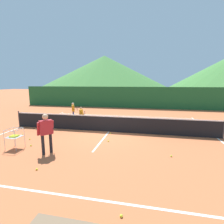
{
  "coord_description": "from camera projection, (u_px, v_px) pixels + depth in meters",
  "views": [
    {
      "loc": [
        2.23,
        -9.7,
        2.93
      ],
      "look_at": [
        0.15,
        0.18,
        1.19
      ],
      "focal_mm": 27.3,
      "sensor_mm": 36.0,
      "label": 1
    }
  ],
  "objects": [
    {
      "name": "tennis_ball_4",
      "position": [
        23.0,
        135.0,
        9.63
      ],
      "size": [
        0.07,
        0.07,
        0.07
      ],
      "primitive_type": "sphere",
      "color": "yellow",
      "rests_on": "ground"
    },
    {
      "name": "ground_plane",
      "position": [
        109.0,
        132.0,
        10.31
      ],
      "size": [
        120.0,
        120.0,
        0.0
      ],
      "primitive_type": "plane",
      "color": "#BC6038"
    },
    {
      "name": "line_sideline_west",
      "position": [
        23.0,
        126.0,
        11.51
      ],
      "size": [
        0.08,
        11.13,
        0.01
      ],
      "primitive_type": "cube",
      "color": "white",
      "rests_on": "ground"
    },
    {
      "name": "line_baseline_far",
      "position": [
        122.0,
        116.0,
        15.25
      ],
      "size": [
        11.93,
        0.08,
        0.01
      ],
      "primitive_type": "cube",
      "color": "white",
      "rests_on": "ground"
    },
    {
      "name": "windscreen_fence",
      "position": [
        128.0,
        97.0,
        19.83
      ],
      "size": [
        26.24,
        0.08,
        2.47
      ],
      "primitive_type": "cube",
      "color": "#1E5B2D",
      "rests_on": "ground"
    },
    {
      "name": "tennis_ball_3",
      "position": [
        110.0,
        133.0,
        9.84
      ],
      "size": [
        0.07,
        0.07,
        0.07
      ],
      "primitive_type": "sphere",
      "color": "yellow",
      "rests_on": "ground"
    },
    {
      "name": "ball_cart",
      "position": [
        14.0,
        136.0,
        7.59
      ],
      "size": [
        0.58,
        0.58,
        0.9
      ],
      "color": "#B7B7BC",
      "rests_on": "ground"
    },
    {
      "name": "tennis_ball_7",
      "position": [
        121.0,
        216.0,
        3.75
      ],
      "size": [
        0.07,
        0.07,
        0.07
      ],
      "primitive_type": "sphere",
      "color": "yellow",
      "rests_on": "ground"
    },
    {
      "name": "tennis_net",
      "position": [
        109.0,
        124.0,
        10.22
      ],
      "size": [
        12.52,
        0.08,
        1.05
      ],
      "color": "#333338",
      "rests_on": "ground"
    },
    {
      "name": "tennis_ball_0",
      "position": [
        108.0,
        141.0,
        8.55
      ],
      "size": [
        0.07,
        0.07,
        0.07
      ],
      "primitive_type": "sphere",
      "color": "yellow",
      "rests_on": "ground"
    },
    {
      "name": "tennis_ball_2",
      "position": [
        37.0,
        169.0,
        5.77
      ],
      "size": [
        0.07,
        0.07,
        0.07
      ],
      "primitive_type": "sphere",
      "color": "yellow",
      "rests_on": "ground"
    },
    {
      "name": "line_service_center",
      "position": [
        109.0,
        132.0,
        10.31
      ],
      "size": [
        0.08,
        6.32,
        0.01
      ],
      "primitive_type": "cube",
      "color": "white",
      "rests_on": "ground"
    },
    {
      "name": "line_sideline_east",
      "position": [
        217.0,
        138.0,
        9.1
      ],
      "size": [
        0.08,
        11.13,
        0.01
      ],
      "primitive_type": "cube",
      "color": "white",
      "rests_on": "ground"
    },
    {
      "name": "line_baseline_near",
      "position": [
        59.0,
        194.0,
        4.52
      ],
      "size": [
        11.93,
        0.08,
        0.01
      ],
      "primitive_type": "cube",
      "color": "white",
      "rests_on": "ground"
    },
    {
      "name": "tennis_ball_6",
      "position": [
        171.0,
        156.0,
        6.81
      ],
      "size": [
        0.07,
        0.07,
        0.07
      ],
      "primitive_type": "sphere",
      "color": "yellow",
      "rests_on": "ground"
    },
    {
      "name": "tennis_ball_1",
      "position": [
        31.0,
        145.0,
        7.95
      ],
      "size": [
        0.07,
        0.07,
        0.07
      ],
      "primitive_type": "sphere",
      "color": "yellow",
      "rests_on": "ground"
    },
    {
      "name": "student_1",
      "position": [
        81.0,
        114.0,
        12.26
      ],
      "size": [
        0.45,
        0.57,
        1.22
      ],
      "color": "black",
      "rests_on": "ground"
    },
    {
      "name": "instructor",
      "position": [
        46.0,
        130.0,
        6.98
      ],
      "size": [
        0.6,
        0.82,
        1.69
      ],
      "color": "black",
      "rests_on": "ground"
    },
    {
      "name": "tennis_ball_5",
      "position": [
        30.0,
        139.0,
        8.85
      ],
      "size": [
        0.07,
        0.07,
        0.07
      ],
      "primitive_type": "sphere",
      "color": "yellow",
      "rests_on": "ground"
    },
    {
      "name": "hill_0",
      "position": [
        105.0,
        73.0,
        67.16
      ],
      "size": [
        53.02,
        53.02,
        13.29
      ],
      "primitive_type": "cone",
      "color": "#427A38",
      "rests_on": "ground"
    },
    {
      "name": "student_0",
      "position": [
        73.0,
        109.0,
        13.71
      ],
      "size": [
        0.62,
        0.55,
        1.35
      ],
      "color": "navy",
      "rests_on": "ground"
    }
  ]
}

